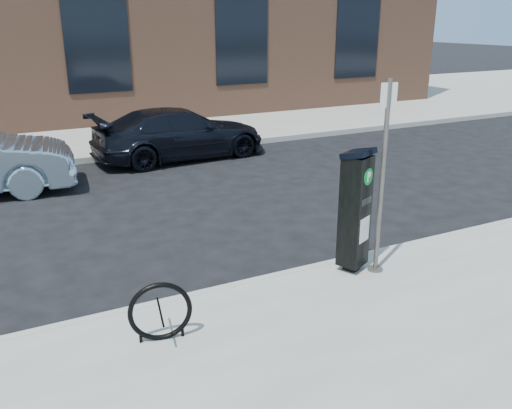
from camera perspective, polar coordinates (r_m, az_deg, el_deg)
ground at (r=7.75m, az=3.59°, el=-7.96°), size 120.00×120.00×0.00m
sidewalk_far at (r=20.53m, az=-16.81°, el=8.62°), size 60.00×12.00×0.15m
curb_near at (r=7.70m, az=3.68°, el=-7.52°), size 60.00×0.12×0.16m
curb_far at (r=14.80m, az=-12.37°, el=5.17°), size 60.00×0.12×0.16m
building at (r=23.20m, az=-19.31°, el=19.64°), size 28.00×10.05×8.25m
parking_kiosk at (r=7.49m, az=10.39°, el=-0.50°), size 0.51×0.49×1.75m
sign_pole at (r=7.41m, az=13.13°, el=2.48°), size 0.23×0.21×2.65m
bike_rack at (r=6.09m, az=-10.04°, el=-11.07°), size 0.70×0.19×0.70m
car_dark at (r=14.37m, az=-8.00°, el=7.42°), size 4.66×2.14×1.32m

